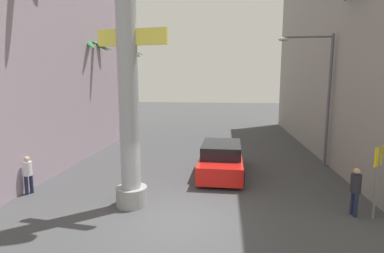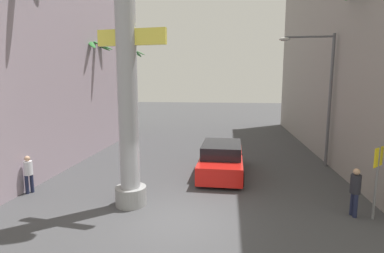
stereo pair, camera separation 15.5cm
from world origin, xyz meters
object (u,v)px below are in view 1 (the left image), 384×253
(neon_sign_pole, at_px, (127,59))
(car_lead, at_px, (221,159))
(street_lamp, at_px, (321,87))
(crossing_sign, at_px, (377,171))
(palm_tree_near_right, at_px, (363,63))
(pedestrian_by_sign, at_px, (355,188))
(palm_tree_near_left, at_px, (7,48))
(palm_tree_mid_left, at_px, (89,82))
(palm_tree_far_left, at_px, (130,82))
(pedestrian_curb_left, at_px, (28,172))

(neon_sign_pole, relative_size, car_lead, 2.30)
(neon_sign_pole, relative_size, street_lamp, 1.65)
(neon_sign_pole, xyz_separation_m, crossing_sign, (8.48, -0.16, -3.74))
(palm_tree_near_right, height_order, pedestrian_by_sign, palm_tree_near_right)
(neon_sign_pole, height_order, palm_tree_near_left, neon_sign_pole)
(crossing_sign, relative_size, car_lead, 0.50)
(neon_sign_pole, xyz_separation_m, palm_tree_near_right, (9.40, 3.72, -0.00))
(street_lamp, distance_m, palm_tree_near_right, 2.91)
(street_lamp, distance_m, car_lead, 6.57)
(car_lead, xyz_separation_m, palm_tree_mid_left, (-8.49, 3.81, 3.79))
(palm_tree_near_left, height_order, palm_tree_far_left, palm_tree_near_left)
(car_lead, xyz_separation_m, palm_tree_near_left, (-8.61, -3.15, 5.18))
(street_lamp, relative_size, palm_tree_near_right, 0.79)
(palm_tree_mid_left, distance_m, palm_tree_far_left, 8.79)
(palm_tree_mid_left, xyz_separation_m, palm_tree_near_right, (14.62, -4.34, 0.85))
(pedestrian_by_sign, bearing_deg, neon_sign_pole, 179.98)
(palm_tree_near_left, bearing_deg, neon_sign_pole, -11.63)
(neon_sign_pole, relative_size, palm_tree_far_left, 1.53)
(palm_tree_near_left, bearing_deg, palm_tree_near_right, 10.08)
(pedestrian_curb_left, bearing_deg, crossing_sign, -3.46)
(palm_tree_near_right, relative_size, pedestrian_curb_left, 5.62)
(palm_tree_far_left, distance_m, pedestrian_by_sign, 21.75)
(pedestrian_by_sign, xyz_separation_m, pedestrian_curb_left, (-12.47, 0.63, -0.07))
(neon_sign_pole, distance_m, palm_tree_near_left, 5.48)
(crossing_sign, distance_m, palm_tree_far_left, 22.13)
(neon_sign_pole, bearing_deg, palm_tree_near_left, 168.37)
(car_lead, bearing_deg, palm_tree_near_left, -159.90)
(car_lead, xyz_separation_m, pedestrian_curb_left, (-7.84, -3.62, 0.18))
(palm_tree_mid_left, xyz_separation_m, pedestrian_curb_left, (0.65, -7.43, -3.61))
(palm_tree_mid_left, distance_m, pedestrian_curb_left, 8.29)
(street_lamp, xyz_separation_m, pedestrian_by_sign, (-0.51, -6.24, -3.31))
(street_lamp, height_order, car_lead, street_lamp)
(car_lead, xyz_separation_m, pedestrian_by_sign, (4.64, -4.25, 0.25))
(neon_sign_pole, height_order, palm_tree_mid_left, neon_sign_pole)
(palm_tree_far_left, height_order, palm_tree_near_right, palm_tree_near_right)
(car_lead, relative_size, pedestrian_by_sign, 2.95)
(palm_tree_near_right, height_order, pedestrian_curb_left, palm_tree_near_right)
(street_lamp, relative_size, pedestrian_curb_left, 4.43)
(neon_sign_pole, bearing_deg, crossing_sign, -1.10)
(palm_tree_mid_left, height_order, palm_tree_near_right, palm_tree_near_right)
(palm_tree_near_left, xyz_separation_m, pedestrian_by_sign, (13.25, -1.10, -4.93))
(crossing_sign, bearing_deg, street_lamp, 90.53)
(pedestrian_curb_left, bearing_deg, palm_tree_near_left, 148.56)
(pedestrian_curb_left, bearing_deg, pedestrian_by_sign, -2.89)
(crossing_sign, bearing_deg, palm_tree_near_right, 76.67)
(street_lamp, bearing_deg, pedestrian_curb_left, -156.65)
(street_lamp, bearing_deg, palm_tree_near_left, -159.53)
(neon_sign_pole, bearing_deg, palm_tree_mid_left, 122.93)
(car_lead, bearing_deg, neon_sign_pole, -127.59)
(neon_sign_pole, distance_m, street_lamp, 10.53)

